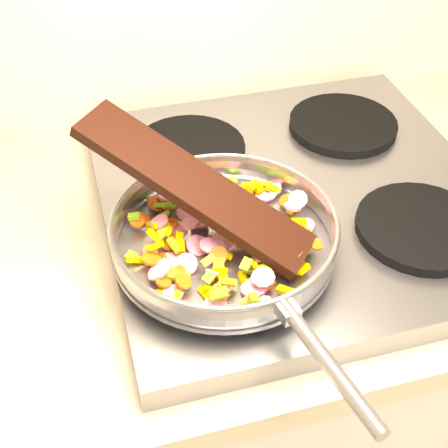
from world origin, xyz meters
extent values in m
cube|color=#939399|center=(-0.70, 1.67, 0.92)|extent=(0.60, 0.60, 0.04)
cylinder|color=black|center=(-0.84, 1.52, 0.95)|extent=(0.19, 0.19, 0.02)
cylinder|color=black|center=(-0.56, 1.52, 0.95)|extent=(0.19, 0.19, 0.02)
cylinder|color=black|center=(-0.84, 1.81, 0.95)|extent=(0.19, 0.19, 0.02)
cylinder|color=black|center=(-0.56, 1.81, 0.95)|extent=(0.19, 0.19, 0.02)
cylinder|color=#9E9EA5|center=(-0.85, 1.55, 0.96)|extent=(0.30, 0.30, 0.01)
torus|color=#9E9EA5|center=(-0.85, 1.55, 0.98)|extent=(0.34, 0.34, 0.04)
torus|color=#9E9EA5|center=(-0.85, 1.55, 1.00)|extent=(0.31, 0.31, 0.01)
cylinder|color=#9E9EA5|center=(-0.80, 1.31, 0.99)|extent=(0.06, 0.19, 0.02)
cube|color=#9E9EA5|center=(-0.82, 1.40, 0.99)|extent=(0.03, 0.03, 0.02)
cube|color=#E0AC00|center=(-0.91, 1.55, 0.98)|extent=(0.02, 0.02, 0.02)
cylinder|color=#D8520D|center=(-0.82, 1.54, 0.97)|extent=(0.03, 0.03, 0.01)
cube|color=#E0AC00|center=(-0.74, 1.55, 0.98)|extent=(0.02, 0.02, 0.01)
cylinder|color=#E21651|center=(-0.73, 1.55, 0.97)|extent=(0.03, 0.03, 0.01)
cube|color=#E0AC00|center=(-0.90, 1.47, 0.97)|extent=(0.02, 0.03, 0.01)
cube|color=#71AB15|center=(-0.77, 1.49, 0.98)|extent=(0.03, 0.03, 0.01)
cube|color=#71AB15|center=(-0.90, 1.64, 0.98)|extent=(0.02, 0.02, 0.02)
cube|color=#E0AC00|center=(-0.83, 1.49, 0.98)|extent=(0.02, 0.02, 0.02)
cube|color=#E0AC00|center=(-0.79, 1.59, 0.97)|extent=(0.02, 0.03, 0.01)
cylinder|color=#D8520D|center=(-0.83, 1.58, 0.98)|extent=(0.03, 0.03, 0.01)
cylinder|color=#D8520D|center=(-0.81, 1.59, 0.97)|extent=(0.04, 0.03, 0.03)
cylinder|color=#E21651|center=(-0.74, 1.58, 0.98)|extent=(0.04, 0.04, 0.01)
cylinder|color=#D8520D|center=(-0.92, 1.57, 0.97)|extent=(0.04, 0.04, 0.01)
cube|color=#E0AC00|center=(-0.80, 1.44, 0.97)|extent=(0.02, 0.02, 0.01)
cube|color=#E0AC00|center=(-0.86, 1.66, 0.97)|extent=(0.02, 0.02, 0.02)
cylinder|color=#E21651|center=(-0.84, 1.43, 0.97)|extent=(0.03, 0.03, 0.02)
cylinder|color=#D8520D|center=(-0.88, 1.46, 0.97)|extent=(0.03, 0.03, 0.02)
cylinder|color=#E21651|center=(-0.80, 1.50, 0.98)|extent=(0.04, 0.04, 0.01)
cube|color=#E0AC00|center=(-0.79, 1.64, 0.98)|extent=(0.02, 0.02, 0.01)
cylinder|color=#E21651|center=(-0.86, 1.53, 0.98)|extent=(0.03, 0.03, 0.02)
cylinder|color=#E21651|center=(-0.91, 1.52, 0.97)|extent=(0.04, 0.04, 0.03)
cube|color=#71AB15|center=(-0.85, 1.58, 0.98)|extent=(0.02, 0.02, 0.01)
cube|color=#71AB15|center=(-0.93, 1.47, 0.97)|extent=(0.02, 0.03, 0.01)
cube|color=#71AB15|center=(-0.92, 1.52, 0.97)|extent=(0.02, 0.02, 0.01)
cylinder|color=#D8520D|center=(-0.92, 1.49, 0.98)|extent=(0.03, 0.03, 0.02)
cylinder|color=#E21651|center=(-0.73, 1.59, 0.98)|extent=(0.04, 0.04, 0.02)
cylinder|color=#E21651|center=(-0.86, 1.62, 0.97)|extent=(0.03, 0.03, 0.02)
cube|color=#E0AC00|center=(-0.89, 1.47, 0.97)|extent=(0.02, 0.01, 0.01)
cylinder|color=#E21651|center=(-0.77, 1.55, 0.97)|extent=(0.04, 0.04, 0.03)
cube|color=#71AB15|center=(-0.90, 1.66, 0.97)|extent=(0.02, 0.02, 0.02)
cylinder|color=#E21651|center=(-0.80, 1.63, 0.98)|extent=(0.03, 0.03, 0.02)
cylinder|color=#D8520D|center=(-0.95, 1.63, 0.96)|extent=(0.03, 0.03, 0.01)
cube|color=#71AB15|center=(-0.78, 1.65, 0.97)|extent=(0.02, 0.02, 0.02)
cylinder|color=#E21651|center=(-0.83, 1.54, 0.98)|extent=(0.04, 0.03, 0.02)
cylinder|color=#D8520D|center=(-0.94, 1.54, 0.97)|extent=(0.03, 0.03, 0.02)
cylinder|color=#D8520D|center=(-0.82, 1.67, 0.98)|extent=(0.02, 0.02, 0.01)
cube|color=#71AB15|center=(-0.84, 1.43, 0.98)|extent=(0.02, 0.02, 0.01)
cylinder|color=#D8520D|center=(-0.87, 1.52, 0.98)|extent=(0.03, 0.03, 0.02)
cylinder|color=#D8520D|center=(-0.74, 1.50, 0.99)|extent=(0.03, 0.03, 0.01)
cube|color=#71AB15|center=(-0.78, 1.58, 0.97)|extent=(0.02, 0.03, 0.01)
cylinder|color=#D8520D|center=(-0.92, 1.65, 0.97)|extent=(0.03, 0.03, 0.02)
cylinder|color=#D8520D|center=(-0.95, 1.56, 0.97)|extent=(0.02, 0.02, 0.02)
cube|color=#E0AC00|center=(-0.93, 1.59, 0.97)|extent=(0.02, 0.01, 0.01)
cylinder|color=#D8520D|center=(-0.87, 1.49, 0.97)|extent=(0.03, 0.03, 0.02)
cube|color=#71AB15|center=(-0.84, 1.59, 0.97)|extent=(0.02, 0.02, 0.01)
cylinder|color=#E21651|center=(-0.86, 1.55, 0.97)|extent=(0.03, 0.03, 0.02)
cube|color=#71AB15|center=(-0.82, 1.48, 0.98)|extent=(0.02, 0.02, 0.02)
cylinder|color=#E21651|center=(-0.94, 1.48, 0.97)|extent=(0.04, 0.04, 0.00)
cylinder|color=#E21651|center=(-0.82, 1.55, 0.98)|extent=(0.03, 0.03, 0.02)
cube|color=#71AB15|center=(-0.92, 1.64, 0.98)|extent=(0.03, 0.02, 0.02)
cylinder|color=#E21651|center=(-0.85, 1.54, 0.98)|extent=(0.04, 0.04, 0.01)
cylinder|color=#E21651|center=(-0.76, 1.63, 0.97)|extent=(0.05, 0.05, 0.01)
cylinder|color=#E21651|center=(-0.95, 1.51, 0.98)|extent=(0.04, 0.05, 0.03)
cube|color=#71AB15|center=(-0.94, 1.51, 0.98)|extent=(0.02, 0.02, 0.01)
cube|color=#E0AC00|center=(-0.78, 1.64, 0.99)|extent=(0.02, 0.02, 0.01)
cylinder|color=#E21651|center=(-0.87, 1.54, 0.98)|extent=(0.03, 0.03, 0.01)
cube|color=#E0AC00|center=(-0.87, 1.48, 0.98)|extent=(0.02, 0.02, 0.02)
cube|color=#71AB15|center=(-0.93, 1.51, 0.97)|extent=(0.03, 0.03, 0.01)
cylinder|color=#D8520D|center=(-0.82, 1.46, 0.97)|extent=(0.03, 0.03, 0.01)
cube|color=#E0AC00|center=(-0.75, 1.63, 0.98)|extent=(0.03, 0.02, 0.02)
cube|color=#E0AC00|center=(-0.79, 1.64, 0.99)|extent=(0.03, 0.02, 0.02)
cube|color=#71AB15|center=(-0.84, 1.54, 0.99)|extent=(0.02, 0.02, 0.02)
cube|color=#E0AC00|center=(-0.86, 1.52, 0.98)|extent=(0.02, 0.02, 0.02)
cube|color=#E0AC00|center=(-0.82, 1.59, 0.98)|extent=(0.02, 0.02, 0.02)
cube|color=#E0AC00|center=(-0.73, 1.59, 0.97)|extent=(0.03, 0.02, 0.01)
cube|color=#71AB15|center=(-0.76, 1.64, 0.98)|extent=(0.02, 0.02, 0.02)
cube|color=#71AB15|center=(-0.93, 1.66, 0.97)|extent=(0.02, 0.03, 0.02)
cube|color=#E0AC00|center=(-0.84, 1.48, 0.97)|extent=(0.01, 0.02, 0.01)
cylinder|color=#E21651|center=(-0.90, 1.66, 0.98)|extent=(0.03, 0.03, 0.01)
cylinder|color=#E21651|center=(-0.75, 1.64, 0.97)|extent=(0.04, 0.04, 0.02)
cube|color=#E0AC00|center=(-0.88, 1.49, 0.97)|extent=(0.02, 0.02, 0.02)
cube|color=#E0AC00|center=(-0.95, 1.49, 0.97)|extent=(0.02, 0.02, 0.02)
cube|color=#71AB15|center=(-0.96, 1.62, 0.98)|extent=(0.02, 0.01, 0.01)
cube|color=#E0AC00|center=(-0.92, 1.57, 0.99)|extent=(0.02, 0.03, 0.02)
cylinder|color=#D8520D|center=(-0.77, 1.48, 0.97)|extent=(0.03, 0.03, 0.03)
cube|color=#71AB15|center=(-0.89, 1.48, 0.98)|extent=(0.02, 0.02, 0.01)
cylinder|color=#E21651|center=(-0.89, 1.55, 0.97)|extent=(0.04, 0.04, 0.02)
cylinder|color=#E21651|center=(-0.79, 1.57, 0.99)|extent=(0.03, 0.04, 0.02)
cylinder|color=#D8520D|center=(-0.94, 1.49, 0.98)|extent=(0.03, 0.03, 0.01)
cube|color=#E0AC00|center=(-0.94, 1.61, 0.97)|extent=(0.02, 0.02, 0.01)
cylinder|color=#D8520D|center=(-0.96, 1.62, 0.98)|extent=(0.03, 0.03, 0.01)
cylinder|color=#E21651|center=(-0.88, 1.49, 0.98)|extent=(0.03, 0.03, 0.03)
cube|color=#E0AC00|center=(-0.77, 1.48, 0.98)|extent=(0.03, 0.02, 0.02)
cylinder|color=#E21651|center=(-0.88, 1.63, 0.97)|extent=(0.03, 0.03, 0.01)
cylinder|color=#E21651|center=(-0.89, 1.45, 0.96)|extent=(0.03, 0.03, 0.01)
cube|color=#71AB15|center=(-0.92, 1.55, 0.98)|extent=(0.02, 0.03, 0.02)
cube|color=#71AB15|center=(-0.88, 1.51, 0.98)|extent=(0.02, 0.02, 0.01)
cylinder|color=#E21651|center=(-0.82, 1.61, 0.97)|extent=(0.04, 0.04, 0.03)
cylinder|color=#D8520D|center=(-0.91, 1.61, 0.96)|extent=(0.03, 0.03, 0.02)
cube|color=#71AB15|center=(-0.83, 1.49, 0.97)|extent=(0.02, 0.02, 0.01)
cube|color=#E0AC00|center=(-0.94, 1.57, 0.99)|extent=(0.02, 0.03, 0.02)
cube|color=#E0AC00|center=(-0.80, 1.52, 0.98)|extent=(0.02, 0.01, 0.02)
cylinder|color=#D8520D|center=(-0.86, 1.61, 0.97)|extent=(0.03, 0.03, 0.01)
cylinder|color=#D8520D|center=(-0.95, 1.54, 0.98)|extent=(0.04, 0.04, 0.01)
cylinder|color=#E21651|center=(-0.89, 1.58, 0.98)|extent=(0.04, 0.04, 0.01)
cylinder|color=#E21651|center=(-0.87, 1.47, 0.97)|extent=(0.04, 0.04, 0.01)
cube|color=#71AB15|center=(-0.87, 1.50, 0.98)|extent=(0.02, 0.02, 0.01)
cube|color=#E0AC00|center=(-0.85, 1.60, 0.99)|extent=(0.02, 0.01, 0.01)
cube|color=#E0AC00|center=(-0.93, 1.59, 0.98)|extent=(0.03, 0.02, 0.02)
cube|color=#E0AC00|center=(-0.89, 1.66, 0.98)|extent=(0.03, 0.02, 0.02)
cube|color=#71AB15|center=(-0.84, 1.49, 0.99)|extent=(0.02, 0.02, 0.01)
cylinder|color=#D8520D|center=(-0.87, 1.43, 0.97)|extent=(0.02, 0.02, 0.01)
cube|color=#E0AC00|center=(-0.77, 1.47, 0.98)|extent=(0.02, 0.02, 0.01)
cylinder|color=#E21651|center=(-0.84, 1.46, 0.97)|extent=(0.05, 0.05, 0.01)
cube|color=#71AB15|center=(-0.87, 1.47, 0.98)|extent=(0.03, 0.02, 0.02)
cube|color=#E0AC00|center=(-0.91, 1.57, 0.97)|extent=(0.02, 0.02, 0.02)
cube|color=#71AB15|center=(-0.92, 1.50, 0.97)|extent=(0.02, 0.02, 0.01)
cylinder|color=#E21651|center=(-0.87, 1.59, 0.97)|extent=(0.04, 0.03, 0.02)
cylinder|color=#E21651|center=(-0.93, 1.60, 0.98)|extent=(0.03, 0.03, 0.02)
cube|color=#71AB15|center=(-0.98, 1.55, 0.97)|extent=(0.02, 0.02, 0.01)
cylinder|color=#D8520D|center=(-0.77, 1.50, 0.98)|extent=(0.04, 0.04, 0.02)
cube|color=#71AB15|center=(-0.74, 1.54, 0.97)|extent=(0.03, 0.02, 0.01)
cube|color=#E0AC00|center=(-0.87, 1.49, 0.98)|extent=(0.02, 0.02, 0.01)
cube|color=#71AB15|center=(-0.80, 1.68, 0.97)|extent=(0.02, 0.02, 0.01)
cylinder|color=#D8520D|center=(-0.91, 1.64, 0.97)|extent=(0.03, 0.03, 0.01)
cylinder|color=#E21651|center=(-0.93, 1.54, 0.97)|extent=(0.04, 0.04, 0.01)
cube|color=#E0AC00|center=(-0.77, 1.64, 0.97)|extent=(0.02, 0.02, 0.02)
cube|color=#71AB15|center=(-0.92, 1.61, 0.98)|extent=(0.02, 0.02, 0.01)
cylinder|color=#D8520D|center=(-0.93, 1.51, 0.97)|extent=(0.04, 0.04, 0.01)
cylinder|color=#E21651|center=(-0.91, 1.59, 0.96)|extent=(0.04, 0.04, 0.02)
cube|color=#71AB15|center=(-0.79, 1.56, 0.98)|extent=(0.02, 0.03, 0.01)
cube|color=#E0AC00|center=(-0.97, 1.55, 0.97)|extent=(0.03, 0.01, 0.02)
cylinder|color=#D8520D|center=(-0.74, 1.60, 0.97)|extent=(0.03, 0.03, 0.02)
cube|color=#E0AC00|center=(-0.88, 1.58, 0.98)|extent=(0.02, 0.02, 0.01)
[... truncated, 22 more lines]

